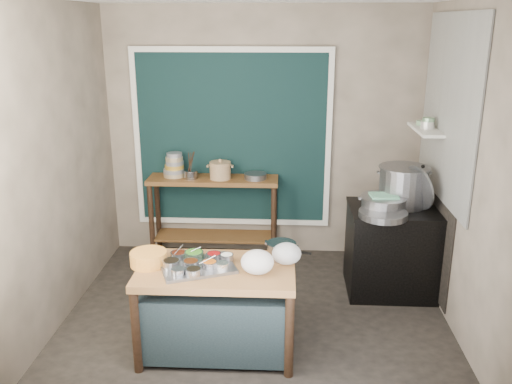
# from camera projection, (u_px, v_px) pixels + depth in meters

# --- Properties ---
(floor) EXTENTS (3.50, 3.00, 0.02)m
(floor) POSITION_uv_depth(u_px,v_px,m) (256.00, 314.00, 5.08)
(floor) COLOR #2C2621
(floor) RESTS_ON ground
(back_wall) EXTENTS (3.50, 0.02, 2.80)m
(back_wall) POSITION_uv_depth(u_px,v_px,m) (263.00, 134.00, 6.09)
(back_wall) COLOR gray
(back_wall) RESTS_ON floor
(left_wall) EXTENTS (0.02, 3.00, 2.80)m
(left_wall) POSITION_uv_depth(u_px,v_px,m) (56.00, 167.00, 4.74)
(left_wall) COLOR gray
(left_wall) RESTS_ON floor
(right_wall) EXTENTS (0.02, 3.00, 2.80)m
(right_wall) POSITION_uv_depth(u_px,v_px,m) (464.00, 172.00, 4.56)
(right_wall) COLOR gray
(right_wall) RESTS_ON floor
(curtain_panel) EXTENTS (2.10, 0.02, 1.90)m
(curtain_panel) POSITION_uv_depth(u_px,v_px,m) (232.00, 139.00, 6.09)
(curtain_panel) COLOR black
(curtain_panel) RESTS_ON back_wall
(curtain_frame) EXTENTS (2.22, 0.03, 2.02)m
(curtain_frame) POSITION_uv_depth(u_px,v_px,m) (232.00, 139.00, 6.08)
(curtain_frame) COLOR beige
(curtain_frame) RESTS_ON back_wall
(tile_panel) EXTENTS (0.02, 1.70, 1.70)m
(tile_panel) POSITION_uv_depth(u_px,v_px,m) (448.00, 109.00, 4.95)
(tile_panel) COLOR #B2B2AA
(tile_panel) RESTS_ON right_wall
(soot_patch) EXTENTS (0.01, 1.30, 1.30)m
(soot_patch) POSITION_uv_depth(u_px,v_px,m) (434.00, 223.00, 5.39)
(soot_patch) COLOR black
(soot_patch) RESTS_ON right_wall
(wall_shelf) EXTENTS (0.22, 0.70, 0.03)m
(wall_shelf) POSITION_uv_depth(u_px,v_px,m) (426.00, 130.00, 5.32)
(wall_shelf) COLOR beige
(wall_shelf) RESTS_ON right_wall
(prep_table) EXTENTS (1.25, 0.73, 0.75)m
(prep_table) POSITION_uv_depth(u_px,v_px,m) (217.00, 310.00, 4.41)
(prep_table) COLOR brown
(prep_table) RESTS_ON floor
(back_counter) EXTENTS (1.45, 0.40, 0.95)m
(back_counter) POSITION_uv_depth(u_px,v_px,m) (214.00, 218.00, 6.18)
(back_counter) COLOR brown
(back_counter) RESTS_ON floor
(stove_block) EXTENTS (0.90, 0.68, 0.85)m
(stove_block) POSITION_uv_depth(u_px,v_px,m) (394.00, 251.00, 5.40)
(stove_block) COLOR black
(stove_block) RESTS_ON floor
(stove_top) EXTENTS (0.92, 0.69, 0.03)m
(stove_top) POSITION_uv_depth(u_px,v_px,m) (397.00, 210.00, 5.27)
(stove_top) COLOR black
(stove_top) RESTS_ON stove_block
(condiment_tray) EXTENTS (0.67, 0.58, 0.03)m
(condiment_tray) POSITION_uv_depth(u_px,v_px,m) (197.00, 267.00, 4.28)
(condiment_tray) COLOR gray
(condiment_tray) RESTS_ON prep_table
(condiment_bowls) EXTENTS (0.55, 0.43, 0.06)m
(condiment_bowls) POSITION_uv_depth(u_px,v_px,m) (195.00, 261.00, 4.28)
(condiment_bowls) COLOR gray
(condiment_bowls) RESTS_ON condiment_tray
(yellow_basin) EXTENTS (0.31, 0.31, 0.11)m
(yellow_basin) POSITION_uv_depth(u_px,v_px,m) (149.00, 258.00, 4.33)
(yellow_basin) COLOR orange
(yellow_basin) RESTS_ON prep_table
(saucepan) EXTENTS (0.32, 0.32, 0.14)m
(saucepan) POSITION_uv_depth(u_px,v_px,m) (281.00, 250.00, 4.45)
(saucepan) COLOR gray
(saucepan) RESTS_ON prep_table
(plastic_bag_a) EXTENTS (0.31, 0.28, 0.19)m
(plastic_bag_a) POSITION_uv_depth(u_px,v_px,m) (257.00, 262.00, 4.16)
(plastic_bag_a) COLOR white
(plastic_bag_a) RESTS_ON prep_table
(plastic_bag_b) EXTENTS (0.25, 0.22, 0.18)m
(plastic_bag_b) POSITION_uv_depth(u_px,v_px,m) (287.00, 254.00, 4.34)
(plastic_bag_b) COLOR white
(plastic_bag_b) RESTS_ON prep_table
(bowl_stack) EXTENTS (0.24, 0.24, 0.27)m
(bowl_stack) POSITION_uv_depth(u_px,v_px,m) (174.00, 166.00, 6.05)
(bowl_stack) COLOR tan
(bowl_stack) RESTS_ON back_counter
(utensil_cup) EXTENTS (0.19, 0.19, 0.09)m
(utensil_cup) POSITION_uv_depth(u_px,v_px,m) (191.00, 174.00, 5.99)
(utensil_cup) COLOR gray
(utensil_cup) RESTS_ON back_counter
(ceramic_crock) EXTENTS (0.25, 0.25, 0.17)m
(ceramic_crock) POSITION_uv_depth(u_px,v_px,m) (220.00, 171.00, 5.97)
(ceramic_crock) COLOR #9C7E55
(ceramic_crock) RESTS_ON back_counter
(wide_bowl) EXTENTS (0.32, 0.32, 0.06)m
(wide_bowl) POSITION_uv_depth(u_px,v_px,m) (255.00, 176.00, 5.98)
(wide_bowl) COLOR gray
(wide_bowl) RESTS_ON back_counter
(stock_pot) EXTENTS (0.52, 0.52, 0.39)m
(stock_pot) POSITION_uv_depth(u_px,v_px,m) (403.00, 186.00, 5.30)
(stock_pot) COLOR gray
(stock_pot) RESTS_ON stove_top
(pot_lid) EXTENTS (0.27, 0.46, 0.44)m
(pot_lid) POSITION_uv_depth(u_px,v_px,m) (419.00, 188.00, 5.17)
(pot_lid) COLOR gray
(pot_lid) RESTS_ON stove_top
(steamer) EXTENTS (0.46, 0.46, 0.15)m
(steamer) POSITION_uv_depth(u_px,v_px,m) (383.00, 204.00, 5.16)
(steamer) COLOR gray
(steamer) RESTS_ON stove_top
(green_cloth) EXTENTS (0.27, 0.21, 0.02)m
(green_cloth) POSITION_uv_depth(u_px,v_px,m) (384.00, 196.00, 5.14)
(green_cloth) COLOR #63AB7D
(green_cloth) RESTS_ON steamer
(shallow_pan) EXTENTS (0.50, 0.50, 0.06)m
(shallow_pan) POSITION_uv_depth(u_px,v_px,m) (383.00, 214.00, 5.01)
(shallow_pan) COLOR gray
(shallow_pan) RESTS_ON stove_top
(shelf_bowl_stack) EXTENTS (0.13, 0.13, 0.11)m
(shelf_bowl_stack) POSITION_uv_depth(u_px,v_px,m) (428.00, 124.00, 5.26)
(shelf_bowl_stack) COLOR silver
(shelf_bowl_stack) RESTS_ON wall_shelf
(shelf_bowl_green) EXTENTS (0.15, 0.15, 0.04)m
(shelf_bowl_green) POSITION_uv_depth(u_px,v_px,m) (422.00, 123.00, 5.46)
(shelf_bowl_green) COLOR gray
(shelf_bowl_green) RESTS_ON wall_shelf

